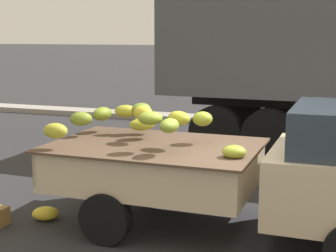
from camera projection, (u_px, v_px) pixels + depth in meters
The scene contains 4 objects.
ground at pixel (245, 243), 6.25m from camera, with size 220.00×220.00×0.00m, color #28282B.
curb_strip at pixel (305, 125), 13.93m from camera, with size 80.00×0.80×0.16m, color gray.
pickup_truck at pixel (301, 172), 6.12m from camera, with size 4.80×1.92×1.70m.
fallen_banana_bunch_near_tailgate at pixel (46, 213), 7.00m from camera, with size 0.36×0.27×0.19m, color yellow.
Camera 1 is at (1.11, -5.87, 2.50)m, focal length 54.81 mm.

